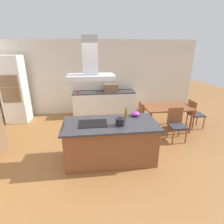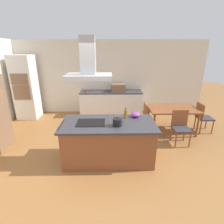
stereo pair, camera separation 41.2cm
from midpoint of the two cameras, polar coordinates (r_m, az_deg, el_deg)
The scene contains 16 objects.
ground at distance 5.52m, azimuth -4.44°, elevation -5.95°, with size 16.00×16.00×0.00m, color #936033.
wall_back at distance 6.80m, azimuth -5.50°, elevation 10.96°, with size 7.20×0.10×2.70m, color beige.
kitchen_island at distance 3.98m, azimuth -3.53°, elevation -9.50°, with size 2.03×1.01×0.90m.
cooktop at distance 3.78m, azimuth -9.36°, elevation -3.76°, with size 0.60×0.44×0.01m, color black.
tea_kettle at distance 3.63m, azimuth -0.58°, elevation -3.27°, with size 0.24×0.19×0.18m.
olive_oil_bottle at distance 4.03m, azimuth 1.66°, elevation -0.50°, with size 0.07×0.07×0.24m.
mixing_bowl at distance 4.14m, azimuth 4.79°, elevation -0.62°, with size 0.21×0.21×0.11m, color purple.
back_counter at distance 6.64m, azimuth -4.38°, elevation 2.80°, with size 2.27×0.62×0.90m.
countertop_microwave at distance 6.51m, azimuth -2.17°, elevation 7.86°, with size 0.50×0.38×0.28m, color brown.
coffee_mug_red at distance 6.47m, azimuth -12.48°, elevation 6.47°, with size 0.08×0.08×0.09m, color red.
wall_oven_stack at distance 6.81m, azimuth -30.56°, elevation 6.16°, with size 0.70×0.66×2.20m.
dining_table at distance 5.56m, azimuth 15.31°, elevation 0.99°, with size 1.40×0.90×0.75m.
chair_at_right_end at distance 6.01m, azimuth 23.29°, elevation -0.14°, with size 0.42×0.42×0.89m.
chair_at_left_end at distance 5.34m, azimuth 6.01°, elevation -0.98°, with size 0.42×0.42×0.89m.
chair_facing_island at distance 5.04m, azimuth 17.90°, elevation -3.18°, with size 0.42×0.42×0.89m.
range_hood at distance 3.48m, azimuth -10.49°, elevation 14.57°, with size 0.90×0.55×0.78m.
Camera 1 is at (-0.39, -3.45, 2.42)m, focal length 28.27 mm.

